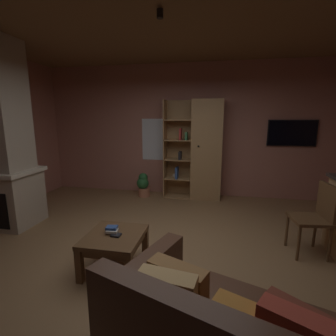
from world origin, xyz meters
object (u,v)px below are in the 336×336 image
table_book_2 (112,228)px  bookshelf_cabinet (203,151)px  stone_fireplace (1,146)px  table_book_0 (116,235)px  potted_floor_plant (143,185)px  table_book_1 (112,231)px  dining_chair (317,214)px  wall_mounted_tv (292,133)px  coffee_table (115,241)px

table_book_2 → bookshelf_cabinet: bearing=73.0°
stone_fireplace → table_book_2: 2.42m
table_book_0 → potted_floor_plant: bearing=100.3°
table_book_0 → table_book_1: (-0.06, 0.04, 0.03)m
table_book_1 → table_book_2: table_book_2 is taller
table_book_0 → dining_chair: bearing=19.5°
bookshelf_cabinet → potted_floor_plant: bookshelf_cabinet is taller
wall_mounted_tv → table_book_0: bearing=-129.8°
wall_mounted_tv → bookshelf_cabinet: bearing=-173.2°
potted_floor_plant → table_book_0: bearing=-79.7°
bookshelf_cabinet → table_book_1: size_ratio=15.90×
dining_chair → potted_floor_plant: size_ratio=1.78×
table_book_0 → potted_floor_plant: 2.77m
table_book_1 → wall_mounted_tv: bearing=49.1°
coffee_table → table_book_1: size_ratio=5.17×
coffee_table → dining_chair: bearing=18.5°
table_book_1 → potted_floor_plant: potted_floor_plant is taller
table_book_2 → wall_mounted_tv: bearing=48.8°
table_book_2 → wall_mounted_tv: wall_mounted_tv is taller
stone_fireplace → table_book_1: 2.45m
dining_chair → table_book_1: bearing=-161.9°
stone_fireplace → dining_chair: bearing=-0.8°
stone_fireplace → wall_mounted_tv: bearing=24.6°
table_book_0 → table_book_2: size_ratio=0.82×
bookshelf_cabinet → dining_chair: bookshelf_cabinet is taller
stone_fireplace → bookshelf_cabinet: bearing=33.4°
bookshelf_cabinet → wall_mounted_tv: 1.83m
table_book_1 → dining_chair: (2.37, 0.78, 0.07)m
table_book_2 → wall_mounted_tv: size_ratio=0.13×
table_book_2 → dining_chair: size_ratio=0.13×
bookshelf_cabinet → dining_chair: bearing=-53.1°
stone_fireplace → bookshelf_cabinet: stone_fireplace is taller
dining_chair → table_book_0: bearing=-160.5°
bookshelf_cabinet → dining_chair: (1.53, -2.04, -0.50)m
bookshelf_cabinet → coffee_table: size_ratio=3.08×
coffee_table → wall_mounted_tv: bearing=49.5°
table_book_0 → wall_mounted_tv: size_ratio=0.11×
table_book_1 → stone_fireplace: bearing=158.5°
coffee_table → table_book_2: table_book_2 is taller
table_book_2 → coffee_table: bearing=-34.7°
table_book_1 → coffee_table: bearing=-13.6°
wall_mounted_tv → coffee_table: bearing=-130.5°
table_book_0 → table_book_1: table_book_1 is taller
dining_chair → potted_floor_plant: bearing=145.8°
coffee_table → wall_mounted_tv: wall_mounted_tv is taller
table_book_2 → dining_chair: (2.39, 0.76, 0.04)m
coffee_table → table_book_1: 0.12m
stone_fireplace → table_book_2: bearing=-21.1°
wall_mounted_tv → potted_floor_plant: bearing=-173.6°
dining_chair → wall_mounted_tv: 2.42m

